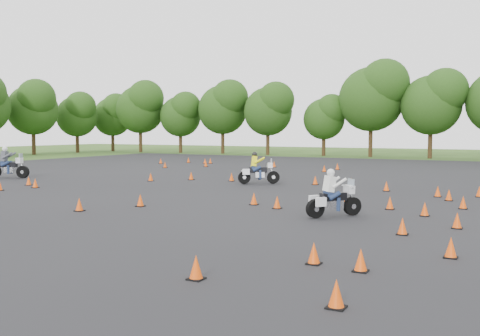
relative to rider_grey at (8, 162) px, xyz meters
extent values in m
plane|color=#2D5119|center=(16.22, -4.85, -0.96)|extent=(140.00, 140.00, 0.00)
plane|color=black|center=(16.22, 1.15, -0.95)|extent=(62.00, 62.00, 0.00)
cone|color=#F04D0A|center=(17.69, 4.87, -0.73)|extent=(0.26, 0.26, 0.45)
cone|color=#F04D0A|center=(25.69, -5.18, -0.73)|extent=(0.26, 0.26, 0.45)
cone|color=#F04D0A|center=(3.19, 17.33, -0.73)|extent=(0.26, 0.26, 0.45)
cone|color=#F04D0A|center=(1.12, 17.88, -0.73)|extent=(0.26, 0.26, 0.45)
cone|color=#F04D0A|center=(18.22, -3.48, -0.73)|extent=(0.26, 0.26, 0.45)
cone|color=#F04D0A|center=(10.39, 4.11, -0.73)|extent=(0.26, 0.26, 0.45)
cone|color=#F04D0A|center=(5.21, 14.17, -0.73)|extent=(0.26, 0.26, 0.45)
cone|color=#F04D0A|center=(21.27, -1.97, -0.73)|extent=(0.26, 0.26, 0.45)
cone|color=#F04D0A|center=(15.23, 13.49, -0.73)|extent=(0.26, 0.26, 0.45)
cone|color=#F04D0A|center=(24.49, -3.24, -0.73)|extent=(0.26, 0.26, 0.45)
cone|color=#F04D0A|center=(23.12, -2.24, -0.73)|extent=(0.26, 0.26, 0.45)
cone|color=#F04D0A|center=(24.15, 2.41, -0.73)|extent=(0.26, 0.26, 0.45)
cone|color=#F04D0A|center=(8.77, 2.41, -0.73)|extent=(0.26, 0.26, 0.45)
cone|color=#F04D0A|center=(5.32, -4.79, -0.73)|extent=(0.26, 0.26, 0.45)
cone|color=#F04D0A|center=(24.72, 1.33, -0.73)|extent=(0.26, 0.26, 0.45)
cone|color=#F04D0A|center=(24.46, -6.88, -0.73)|extent=(0.26, 0.26, 0.45)
cone|color=#F04D0A|center=(5.85, -3.14, -0.73)|extent=(0.26, 0.26, 0.45)
cone|color=#F04D0A|center=(14.63, -5.90, -0.73)|extent=(0.26, 0.26, 0.45)
cone|color=#F04D0A|center=(23.43, -11.08, -0.73)|extent=(0.26, 0.26, 0.45)
cone|color=#F04D0A|center=(19.42, -3.99, -0.73)|extent=(0.26, 0.26, 0.45)
cone|color=#F04D0A|center=(12.83, 4.53, -0.73)|extent=(0.26, 0.26, 0.45)
cone|color=#F04D0A|center=(15.40, 15.93, -0.73)|extent=(0.26, 0.26, 0.45)
cone|color=#F04D0A|center=(24.48, -11.21, -0.73)|extent=(0.26, 0.26, 0.45)
cone|color=#F04D0A|center=(3.11, 11.62, -0.73)|extent=(0.26, 0.26, 0.45)
cone|color=#F04D0A|center=(21.83, -13.27, -0.73)|extent=(0.26, 0.26, 0.45)
cone|color=#F04D0A|center=(19.73, 4.52, -0.73)|extent=(0.26, 0.26, 0.45)
cone|color=#F04D0A|center=(10.28, 16.06, -0.73)|extent=(0.26, 0.26, 0.45)
cone|color=#F04D0A|center=(25.73, 3.20, -0.73)|extent=(0.26, 0.26, 0.45)
cone|color=#F04D0A|center=(13.45, -7.84, -0.73)|extent=(0.26, 0.26, 0.45)
cone|color=#F04D0A|center=(3.49, 17.72, -0.73)|extent=(0.26, 0.26, 0.45)
cone|color=#F04D0A|center=(-0.25, 15.64, -0.73)|extent=(0.26, 0.26, 0.45)
cone|color=#F04D0A|center=(25.96, -9.11, -0.73)|extent=(0.26, 0.26, 0.45)
cone|color=#F04D0A|center=(21.69, 3.60, -0.73)|extent=(0.26, 0.26, 0.45)
cone|color=#F04D0A|center=(25.46, -0.87, -0.73)|extent=(0.26, 0.26, 0.45)
cone|color=#F04D0A|center=(4.54, -2.42, -0.73)|extent=(0.26, 0.26, 0.45)
cone|color=#F04D0A|center=(24.73, -13.61, -0.73)|extent=(0.26, 0.26, 0.45)
camera|label=1|loc=(27.31, -21.81, 1.92)|focal=40.00mm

